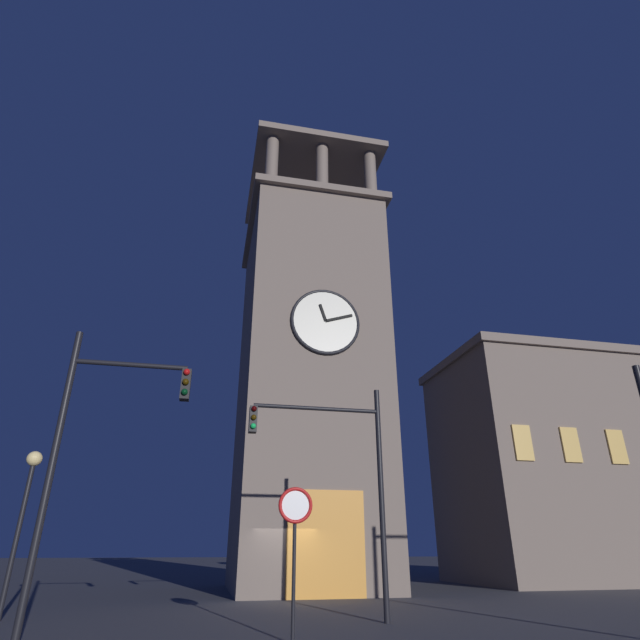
{
  "coord_description": "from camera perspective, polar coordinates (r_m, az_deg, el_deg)",
  "views": [
    {
      "loc": [
        3.27,
        21.37,
        1.79
      ],
      "look_at": [
        -2.37,
        -4.66,
        13.78
      ],
      "focal_mm": 28.49,
      "sensor_mm": 36.0,
      "label": 1
    }
  ],
  "objects": [
    {
      "name": "adjacent_wing_building",
      "position": [
        36.08,
        27.73,
        -14.3
      ],
      "size": [
        17.1,
        8.89,
        12.71
      ],
      "color": "#75665B",
      "rests_on": "ground_plane"
    },
    {
      "name": "no_horn_sign",
      "position": [
        12.16,
        -2.8,
        -21.31
      ],
      "size": [
        0.78,
        0.14,
        3.06
      ],
      "color": "black",
      "rests_on": "ground_plane"
    },
    {
      "name": "street_lamp",
      "position": [
        17.94,
        -30.13,
        -16.75
      ],
      "size": [
        0.44,
        0.44,
        4.47
      ],
      "color": "black",
      "rests_on": "ground_plane"
    },
    {
      "name": "clocktower",
      "position": [
        27.8,
        -1.44,
        -6.45
      ],
      "size": [
        7.53,
        9.49,
        25.47
      ],
      "color": "#75665B",
      "rests_on": "ground_plane"
    },
    {
      "name": "traffic_signal_near",
      "position": [
        15.23,
        2.24,
        -15.6
      ],
      "size": [
        3.97,
        0.41,
        6.28
      ],
      "color": "black",
      "rests_on": "ground_plane"
    },
    {
      "name": "ground_plane",
      "position": [
        21.69,
        -4.03,
        -28.93
      ],
      "size": [
        200.0,
        200.0,
        0.0
      ],
      "primitive_type": "plane",
      "color": "#424247"
    },
    {
      "name": "traffic_signal_far",
      "position": [
        12.81,
        -23.83,
        -11.67
      ],
      "size": [
        2.81,
        0.41,
        6.58
      ],
      "color": "black",
      "rests_on": "ground_plane"
    }
  ]
}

